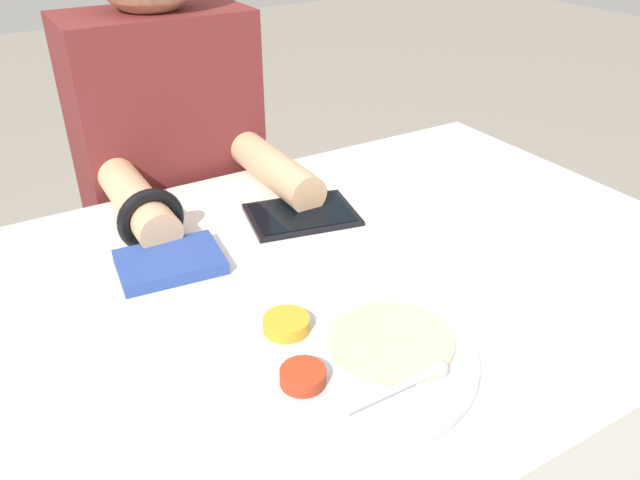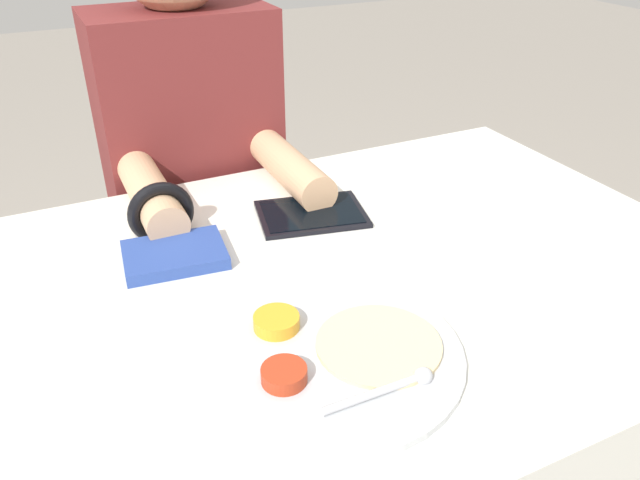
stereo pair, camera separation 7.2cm
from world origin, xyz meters
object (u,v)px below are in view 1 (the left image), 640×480
tablet_device (302,214)px  person_diner (180,228)px  red_notebook (170,263)px  thali_tray (348,352)px

tablet_device → person_diner: 0.40m
red_notebook → tablet_device: red_notebook is taller
thali_tray → tablet_device: bearing=69.4°
thali_tray → person_diner: 0.72m
tablet_device → thali_tray: bearing=-110.6°
red_notebook → tablet_device: 0.25m
tablet_device → person_diner: bearing=108.2°
thali_tray → tablet_device: thali_tray is taller
red_notebook → person_diner: 0.45m
red_notebook → person_diner: person_diner is taller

